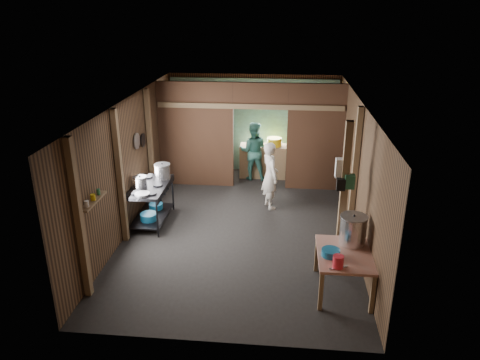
# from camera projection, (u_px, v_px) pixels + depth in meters

# --- Properties ---
(floor) EXTENTS (4.50, 7.00, 0.00)m
(floor) POSITION_uv_depth(u_px,v_px,m) (241.00, 226.00, 9.49)
(floor) COLOR #292726
(floor) RESTS_ON ground
(ceiling) EXTENTS (4.50, 7.00, 0.00)m
(ceiling) POSITION_uv_depth(u_px,v_px,m) (241.00, 102.00, 8.54)
(ceiling) COLOR #3F3F3F
(ceiling) RESTS_ON ground
(wall_back) EXTENTS (4.50, 0.00, 2.60)m
(wall_back) POSITION_uv_depth(u_px,v_px,m) (253.00, 123.00, 12.26)
(wall_back) COLOR brown
(wall_back) RESTS_ON ground
(wall_front) EXTENTS (4.50, 0.00, 2.60)m
(wall_front) POSITION_uv_depth(u_px,v_px,m) (215.00, 260.00, 5.78)
(wall_front) COLOR brown
(wall_front) RESTS_ON ground
(wall_left) EXTENTS (0.00, 7.00, 2.60)m
(wall_left) POSITION_uv_depth(u_px,v_px,m) (130.00, 163.00, 9.22)
(wall_left) COLOR brown
(wall_left) RESTS_ON ground
(wall_right) EXTENTS (0.00, 7.00, 2.60)m
(wall_right) POSITION_uv_depth(u_px,v_px,m) (357.00, 171.00, 8.81)
(wall_right) COLOR brown
(wall_right) RESTS_ON ground
(partition_left) EXTENTS (1.85, 0.10, 2.60)m
(partition_left) POSITION_uv_depth(u_px,v_px,m) (196.00, 135.00, 11.18)
(partition_left) COLOR brown
(partition_left) RESTS_ON floor
(partition_right) EXTENTS (1.35, 0.10, 2.60)m
(partition_right) POSITION_uv_depth(u_px,v_px,m) (315.00, 138.00, 10.91)
(partition_right) COLOR brown
(partition_right) RESTS_ON floor
(partition_header) EXTENTS (1.30, 0.10, 0.60)m
(partition_header) POSITION_uv_depth(u_px,v_px,m) (261.00, 95.00, 10.67)
(partition_header) COLOR brown
(partition_header) RESTS_ON wall_back
(turquoise_panel) EXTENTS (4.40, 0.06, 2.50)m
(turquoise_panel) POSITION_uv_depth(u_px,v_px,m) (253.00, 126.00, 12.22)
(turquoise_panel) COLOR #6EB8AA
(turquoise_panel) RESTS_ON wall_back
(back_counter) EXTENTS (1.20, 0.50, 0.85)m
(back_counter) POSITION_uv_depth(u_px,v_px,m) (263.00, 161.00, 12.04)
(back_counter) COLOR olive
(back_counter) RESTS_ON floor
(wall_clock) EXTENTS (0.20, 0.03, 0.20)m
(wall_clock) POSITION_uv_depth(u_px,v_px,m) (263.00, 102.00, 11.93)
(wall_clock) COLOR silver
(wall_clock) RESTS_ON wall_back
(post_left_a) EXTENTS (0.10, 0.12, 2.60)m
(post_left_a) POSITION_uv_depth(u_px,v_px,m) (79.00, 221.00, 6.81)
(post_left_a) COLOR olive
(post_left_a) RESTS_ON floor
(post_left_b) EXTENTS (0.10, 0.12, 2.60)m
(post_left_b) POSITION_uv_depth(u_px,v_px,m) (120.00, 178.00, 8.47)
(post_left_b) COLOR olive
(post_left_b) RESTS_ON floor
(post_left_c) EXTENTS (0.10, 0.12, 2.60)m
(post_left_c) POSITION_uv_depth(u_px,v_px,m) (150.00, 146.00, 10.33)
(post_left_c) COLOR olive
(post_left_c) RESTS_ON floor
(post_right) EXTENTS (0.10, 0.12, 2.60)m
(post_right) POSITION_uv_depth(u_px,v_px,m) (355.00, 174.00, 8.64)
(post_right) COLOR olive
(post_right) RESTS_ON floor
(post_free) EXTENTS (0.12, 0.12, 2.60)m
(post_free) POSITION_uv_depth(u_px,v_px,m) (343.00, 197.00, 7.65)
(post_free) COLOR olive
(post_free) RESTS_ON floor
(cross_beam) EXTENTS (4.40, 0.12, 0.12)m
(cross_beam) POSITION_uv_depth(u_px,v_px,m) (250.00, 106.00, 10.74)
(cross_beam) COLOR olive
(cross_beam) RESTS_ON wall_left
(pan_lid_big) EXTENTS (0.03, 0.34, 0.34)m
(pan_lid_big) POSITION_uv_depth(u_px,v_px,m) (137.00, 141.00, 9.46)
(pan_lid_big) COLOR gray
(pan_lid_big) RESTS_ON wall_left
(pan_lid_small) EXTENTS (0.03, 0.30, 0.30)m
(pan_lid_small) POSITION_uv_depth(u_px,v_px,m) (143.00, 140.00, 9.87)
(pan_lid_small) COLOR black
(pan_lid_small) RESTS_ON wall_left
(wall_shelf) EXTENTS (0.14, 0.80, 0.03)m
(wall_shelf) POSITION_uv_depth(u_px,v_px,m) (93.00, 201.00, 7.23)
(wall_shelf) COLOR olive
(wall_shelf) RESTS_ON wall_left
(jar_white) EXTENTS (0.07, 0.07, 0.10)m
(jar_white) POSITION_uv_depth(u_px,v_px,m) (87.00, 204.00, 6.98)
(jar_white) COLOR silver
(jar_white) RESTS_ON wall_shelf
(jar_yellow) EXTENTS (0.08, 0.08, 0.10)m
(jar_yellow) POSITION_uv_depth(u_px,v_px,m) (93.00, 197.00, 7.21)
(jar_yellow) COLOR gold
(jar_yellow) RESTS_ON wall_shelf
(jar_green) EXTENTS (0.06, 0.06, 0.10)m
(jar_green) POSITION_uv_depth(u_px,v_px,m) (98.00, 192.00, 7.41)
(jar_green) COLOR #256442
(jar_green) RESTS_ON wall_shelf
(bag_white) EXTENTS (0.22, 0.15, 0.32)m
(bag_white) POSITION_uv_depth(u_px,v_px,m) (342.00, 168.00, 7.55)
(bag_white) COLOR silver
(bag_white) RESTS_ON post_free
(bag_green) EXTENTS (0.16, 0.12, 0.24)m
(bag_green) POSITION_uv_depth(u_px,v_px,m) (350.00, 181.00, 7.47)
(bag_green) COLOR #256442
(bag_green) RESTS_ON post_free
(bag_black) EXTENTS (0.14, 0.10, 0.20)m
(bag_black) POSITION_uv_depth(u_px,v_px,m) (341.00, 184.00, 7.49)
(bag_black) COLOR black
(bag_black) RESTS_ON post_free
(gas_range) EXTENTS (0.72, 1.41, 0.83)m
(gas_range) POSITION_uv_depth(u_px,v_px,m) (151.00, 204.00, 9.51)
(gas_range) COLOR black
(gas_range) RESTS_ON floor
(prep_table) EXTENTS (0.84, 1.16, 0.68)m
(prep_table) POSITION_uv_depth(u_px,v_px,m) (343.00, 272.00, 7.26)
(prep_table) COLOR #B36D5A
(prep_table) RESTS_ON floor
(stove_pot_large) EXTENTS (0.36, 0.36, 0.34)m
(stove_pot_large) POSITION_uv_depth(u_px,v_px,m) (163.00, 172.00, 9.67)
(stove_pot_large) COLOR silver
(stove_pot_large) RESTS_ON gas_range
(stove_pot_med) EXTENTS (0.36, 0.36, 0.24)m
(stove_pot_med) POSITION_uv_depth(u_px,v_px,m) (140.00, 182.00, 9.26)
(stove_pot_med) COLOR silver
(stove_pot_med) RESTS_ON gas_range
(frying_pan) EXTENTS (0.30, 0.52, 0.07)m
(frying_pan) POSITION_uv_depth(u_px,v_px,m) (142.00, 194.00, 8.87)
(frying_pan) COLOR gray
(frying_pan) RESTS_ON gas_range
(blue_tub_front) EXTENTS (0.35, 0.35, 0.14)m
(blue_tub_front) POSITION_uv_depth(u_px,v_px,m) (149.00, 217.00, 9.36)
(blue_tub_front) COLOR #166493
(blue_tub_front) RESTS_ON gas_range
(blue_tub_back) EXTENTS (0.30, 0.30, 0.12)m
(blue_tub_back) POSITION_uv_depth(u_px,v_px,m) (156.00, 206.00, 9.87)
(blue_tub_back) COLOR #166493
(blue_tub_back) RESTS_ON gas_range
(stock_pot) EXTENTS (0.53, 0.53, 0.51)m
(stock_pot) POSITION_uv_depth(u_px,v_px,m) (353.00, 230.00, 7.33)
(stock_pot) COLOR silver
(stock_pot) RESTS_ON prep_table
(wash_basin) EXTENTS (0.36, 0.36, 0.11)m
(wash_basin) POSITION_uv_depth(u_px,v_px,m) (331.00, 253.00, 7.04)
(wash_basin) COLOR #166493
(wash_basin) RESTS_ON prep_table
(pink_bucket) EXTENTS (0.17, 0.17, 0.19)m
(pink_bucket) POSITION_uv_depth(u_px,v_px,m) (338.00, 262.00, 6.72)
(pink_bucket) COLOR red
(pink_bucket) RESTS_ON prep_table
(knife) EXTENTS (0.29, 0.14, 0.01)m
(knife) POSITION_uv_depth(u_px,v_px,m) (339.00, 268.00, 6.73)
(knife) COLOR silver
(knife) RESTS_ON prep_table
(yellow_tub) EXTENTS (0.38, 0.38, 0.21)m
(yellow_tub) POSITION_uv_depth(u_px,v_px,m) (274.00, 142.00, 11.82)
(yellow_tub) COLOR gold
(yellow_tub) RESTS_ON back_counter
(cook) EXTENTS (0.56, 0.66, 1.52)m
(cook) POSITION_uv_depth(u_px,v_px,m) (270.00, 175.00, 10.10)
(cook) COLOR white
(cook) RESTS_ON floor
(worker_back) EXTENTS (0.74, 0.57, 1.51)m
(worker_back) POSITION_uv_depth(u_px,v_px,m) (253.00, 151.00, 11.76)
(worker_back) COLOR #3A7E72
(worker_back) RESTS_ON floor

